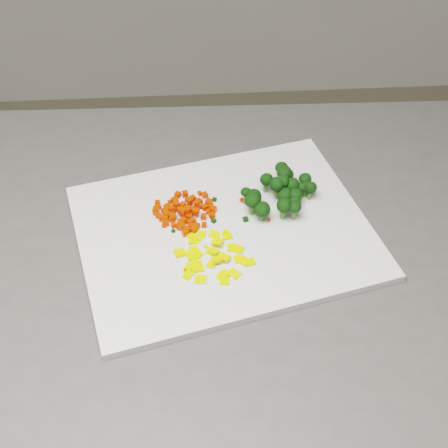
{
  "coord_description": "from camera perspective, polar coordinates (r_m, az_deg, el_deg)",
  "views": [
    {
      "loc": [
        0.01,
        -0.39,
        1.55
      ],
      "look_at": [
        0.05,
        0.24,
        0.92
      ],
      "focal_mm": 50.0,
      "sensor_mm": 36.0,
      "label": 1
    }
  ],
  "objects": [
    {
      "name": "carrot_cube_24",
      "position": [
        0.91,
        -3.98,
        -0.05
      ],
      "size": [
        0.01,
        0.01,
        0.01
      ],
      "primitive_type": "cube",
      "rotation": [
        0.0,
        0.0,
        2.03
      ],
      "color": "red",
      "rests_on": "carrot_pile"
    },
    {
      "name": "broccoli_floret_17",
      "position": [
        0.93,
        2.66,
        2.3
      ],
      "size": [
        0.03,
        0.03,
        0.03
      ],
      "primitive_type": null,
      "color": "black",
      "rests_on": "broccoli_pile"
    },
    {
      "name": "pepper_chunk_0",
      "position": [
        0.84,
        -2.19,
        -5.08
      ],
      "size": [
        0.02,
        0.02,
        0.0
      ],
      "primitive_type": "cube",
      "rotation": [
        -0.13,
        0.0,
        3.01
      ],
      "color": "#FFED0D",
      "rests_on": "pepper_pile"
    },
    {
      "name": "stray_bit_13",
      "position": [
        0.93,
        -0.92,
        1.07
      ],
      "size": [
        0.0,
        0.0,
        0.0
      ],
      "primitive_type": "cube",
      "rotation": [
        0.0,
        0.0,
        2.94
      ],
      "color": "black",
      "rests_on": "cutting_board"
    },
    {
      "name": "carrot_cube_70",
      "position": [
        0.92,
        -3.52,
        1.14
      ],
      "size": [
        0.01,
        0.01,
        0.01
      ],
      "primitive_type": "cube",
      "rotation": [
        0.0,
        0.0,
        2.33
      ],
      "color": "red",
      "rests_on": "carrot_pile"
    },
    {
      "name": "broccoli_floret_10",
      "position": [
        0.97,
        5.75,
        4.28
      ],
      "size": [
        0.03,
        0.03,
        0.03
      ],
      "primitive_type": null,
      "color": "black",
      "rests_on": "broccoli_pile"
    },
    {
      "name": "pepper_chunk_20",
      "position": [
        0.86,
        -2.74,
        -3.36
      ],
      "size": [
        0.01,
        0.02,
        0.0
      ],
      "primitive_type": "cube",
      "rotation": [
        -0.02,
        -0.0,
        1.76
      ],
      "color": "#FFED0D",
      "rests_on": "pepper_pile"
    },
    {
      "name": "carrot_cube_15",
      "position": [
        0.91,
        -3.74,
        0.29
      ],
      "size": [
        0.01,
        0.01,
        0.01
      ],
      "primitive_type": "cube",
      "rotation": [
        0.0,
        0.0,
        0.71
      ],
      "color": "red",
      "rests_on": "carrot_pile"
    },
    {
      "name": "carrot_cube_50",
      "position": [
        0.93,
        -2.54,
        1.9
      ],
      "size": [
        0.01,
        0.01,
        0.01
      ],
      "primitive_type": "cube",
      "rotation": [
        0.0,
        0.0,
        2.94
      ],
      "color": "red",
      "rests_on": "carrot_pile"
    },
    {
      "name": "broccoli_floret_12",
      "position": [
        0.94,
        5.22,
        3.7
      ],
      "size": [
        0.02,
        0.02,
        0.03
      ],
      "primitive_type": null,
      "color": "black",
      "rests_on": "broccoli_pile"
    },
    {
      "name": "carrot_cube_23",
      "position": [
        0.92,
        -5.38,
        0.48
      ],
      "size": [
        0.01,
        0.01,
        0.01
      ],
      "primitive_type": "cube",
      "rotation": [
        0.0,
        0.0,
        2.91
      ],
      "color": "red",
      "rests_on": "carrot_pile"
    },
    {
      "name": "carrot_cube_73",
      "position": [
        0.91,
        -5.49,
        -0.1
      ],
      "size": [
        0.01,
        0.01,
        0.01
      ],
      "primitive_type": "cube",
      "rotation": [
        0.0,
        0.0,
        2.98
      ],
      "color": "red",
      "rests_on": "carrot_pile"
    },
    {
      "name": "carrot_cube_10",
      "position": [
        0.96,
        -2.23,
        2.81
      ],
      "size": [
        0.01,
        0.01,
        0.01
      ],
      "primitive_type": "cube",
      "rotation": [
        0.0,
        0.0,
        0.35
      ],
      "color": "red",
      "rests_on": "carrot_pile"
    },
    {
      "name": "stray_bit_8",
      "position": [
        0.93,
        -5.02,
        1.0
      ],
      "size": [
        0.0,
        0.0,
        0.0
      ],
      "primitive_type": "cube",
      "rotation": [
        0.0,
        0.0,
        3.13
      ],
      "color": "#FFED0D",
      "rests_on": "cutting_board"
    },
    {
      "name": "carrot_cube_12",
      "position": [
        0.93,
        -4.76,
        1.25
      ],
      "size": [
        0.01,
        0.01,
        0.01
      ],
      "primitive_type": "cube",
      "rotation": [
        0.0,
        0.0,
        2.15
      ],
      "color": "red",
      "rests_on": "carrot_pile"
    },
    {
      "name": "stray_bit_6",
      "position": [
        0.93,
        -4.73,
        1.15
      ],
      "size": [
        0.01,
        0.01,
        0.0
      ],
      "primitive_type": "cube",
      "rotation": [
        0.0,
        0.0,
        2.05
      ],
      "color": "#FFED0D",
      "rests_on": "cutting_board"
    },
    {
      "name": "carrot_cube_14",
      "position": [
        0.92,
        -3.79,
        1.74
      ],
      "size": [
        0.01,
        0.01,
        0.01
      ],
      "primitive_type": "cube",
      "rotation": [
        0.0,
        0.0,
        2.4
      ],
      "color": "red",
      "rests_on": "carrot_pile"
    },
    {
      "name": "carrot_cube_28",
      "position": [
        0.93,
        -1.0,
        1.34
      ],
      "size": [
        0.01,
        0.01,
        0.01
      ],
      "primitive_type": "cube",
      "rotation": [
        0.0,
        0.0,
        1.06
      ],
      "color": "red",
      "rests_on": "carrot_pile"
    },
    {
      "name": "stray_bit_11",
      "position": [
        0.86,
        -3.33,
        -3.68
      ],
      "size": [
        0.01,
        0.01,
        0.0
      ],
      "primitive_type": "cube",
      "rotation": [
        0.0,
        0.0,
        0.96
      ],
      "color": "#FFED0D",
      "rests_on": "cutting_board"
    },
    {
      "name": "carrot_cube_62",
      "position": [
        0.92,
        -3.77,
        0.98
      ],
      "size": [
        0.01,
        0.01,
        0.01
      ],
      "primitive_type": "cube",
      "rotation": [
        0.0,
        0.0,
        2.97
      ],
      "color": "red",
      "rests_on": "carrot_pile"
    },
    {
      "name": "carrot_cube_25",
      "position": [
        0.94,
        -4.5,
        2.11
      ],
      "size": [
        0.01,
        0.01,
        0.01
      ],
      "primitive_type": "cube",
      "rotation": [
        0.0,
        0.0,
        2.09
      ],
      "color": "red",
      "rests_on": "carrot_pile"
    },
    {
      "name": "pepper_chunk_15",
      "position": [
        0.85,
        -0.7,
        -3.26
      ],
      "size": [
        0.02,
        0.01,
        0.01
      ],
      "primitive_type": "cube",
      "rotation": [
        0.03,
        0.12,
        1.75
      ],
      "color": "#FFED0D",
      "rests_on": "pepper_pile"
    },
    {
      "name": "pepper_chunk_25",
      "position": [
        0.86,
        1.74,
        -3.37
      ],
      "size": [
        0.02,
        0.02,
        0.01
      ],
      "primitive_type": "cube",
      "rotation": [
        -0.02,
        -0.07,
        2.46
      ],
      "color": "#FFED0D",
      "rests_on": "pepper_pile"
    },
    {
      "name": "stray_bit_3",
      "position": [
        0.91,
        1.99,
        0.44
      ],
      "size": [
        0.01,
        0.01,
        0.01
      ],
      "primitive_type": "cube",
      "rotation": [
        0.0,
        0.0,
        0.19
      ],
      "color": "black",
      "rests_on": "cutting_board"
    },
    {
      "name": "pepper_chunk_21",
      "position": [
        0.85,
        -3.28,
        -4.05
      ],
      "size": [
        0.02,
        0.02,
        0.01
      ],
      "primitive_type": "cube",
      "rotation": [
        -0.09,
        -0.11,
        1.07
      ],
      "color": "#FFED0D",
      "rests_on": "pepper_pile"
    },
    {
      "name": "pepper_chunk_2",
      "position": [
        0.89,
        0.3,
        -1.1
      ],
      "size": [
        0.02,
        0.02,
        0.01
      ],
      "primitive_type": "cube",
      "rotation": [
        -0.09,
        -0.05,
        0.2
      ],
      "color": "#FFED0D",
      "rests_on": "pepper_pile"
    },
    {
      "name": "carrot_cube_47",
      "position": [
        0.92,
        -5.27,
        0.88
      ],
      "size": [
        0.01,
        0.01,
        0.01
      ],
      "primitive_type": "cube",
      "rotation": [
        0.0,
        0.0,
        2.55
      ],
      "color": "red",
      "rests_on": "carrot_pile"
    },
    {
      "name": "pepper_chunk_10",
      "position": [
        0.86,
        -2.54,
        -3.67
      ],
      "size": [
        0.02,
        0.01,
        0.01
      ],
      "primitive_type": "cube",
      "rotation": [
        0.1,
        -0.02,
        1.54
      ],
      "color": "#FFED0D",
      "rests_on": "pepper_pile"
    },
    {
      "name": "broccoli_floret_5",
      "position": [
        0.92,
        2.59,
        1.79
      ],
      "size": [
        0.03,
        0.03,
        0.04
      ],
      "primitive_type": null,
      "color": "black",
      "rests_on": "broccoli_pile"
    },
    {
      "name": "carrot_cube_22",
      "position": [
        0.91,
        -2.79,
        0.31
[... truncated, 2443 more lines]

